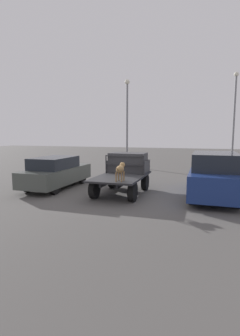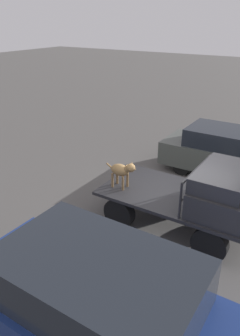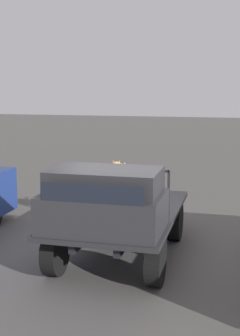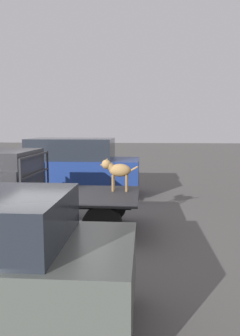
{
  "view_description": "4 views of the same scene",
  "coord_description": "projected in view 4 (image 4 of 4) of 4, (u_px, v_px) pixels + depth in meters",
  "views": [
    {
      "loc": [
        -11.16,
        -3.55,
        2.72
      ],
      "look_at": [
        -1.42,
        -0.39,
        1.38
      ],
      "focal_mm": 28.0,
      "sensor_mm": 36.0,
      "label": 1
    },
    {
      "loc": [
        2.59,
        -6.67,
        4.84
      ],
      "look_at": [
        -1.42,
        -0.39,
        1.38
      ],
      "focal_mm": 35.0,
      "sensor_mm": 36.0,
      "label": 2
    },
    {
      "loc": [
        8.01,
        2.0,
        3.09
      ],
      "look_at": [
        -1.42,
        -0.39,
        1.38
      ],
      "focal_mm": 50.0,
      "sensor_mm": 36.0,
      "label": 3
    },
    {
      "loc": [
        -1.96,
        7.08,
        2.33
      ],
      "look_at": [
        -1.42,
        -0.39,
        1.38
      ],
      "focal_mm": 35.0,
      "sensor_mm": 36.0,
      "label": 4
    }
  ],
  "objects": [
    {
      "name": "flatbed_truck",
      "position": [
        56.0,
        204.0,
        7.36
      ],
      "size": [
        3.71,
        2.0,
        0.86
      ],
      "color": "black",
      "rests_on": "ground"
    },
    {
      "name": "ground_plane",
      "position": [
        57.0,
        230.0,
        7.44
      ],
      "size": [
        80.0,
        80.0,
        0.0
      ],
      "primitive_type": "plane",
      "color": "#514F4C"
    },
    {
      "name": "truck_headboard",
      "position": [
        36.0,
        167.0,
        7.29
      ],
      "size": [
        0.04,
        1.88,
        0.86
      ],
      "color": "#232326",
      "rests_on": "flatbed_truck"
    },
    {
      "name": "truck_cab",
      "position": [
        6.0,
        173.0,
        7.35
      ],
      "size": [
        1.3,
        1.88,
        0.95
      ],
      "color": "#28282B",
      "rests_on": "flatbed_truck"
    },
    {
      "name": "dog",
      "position": [
        117.0,
        170.0,
        7.56
      ],
      "size": [
        0.89,
        0.3,
        0.76
      ],
      "rotation": [
        0.0,
        0.0,
        -0.3
      ],
      "color": "brown",
      "rests_on": "flatbed_truck"
    },
    {
      "name": "parked_pickup_far",
      "position": [
        67.0,
        167.0,
        11.3
      ],
      "size": [
        5.11,
        1.97,
        1.93
      ],
      "rotation": [
        0.0,
        0.0,
        0.01
      ],
      "color": "black",
      "rests_on": "ground"
    }
  ]
}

